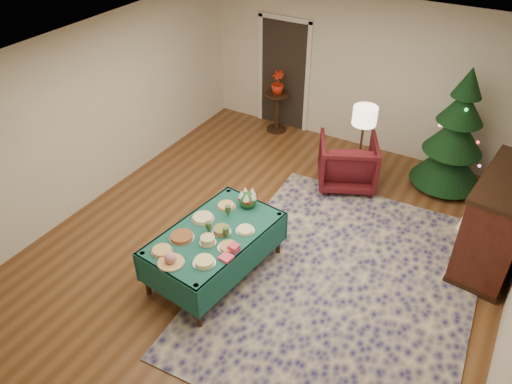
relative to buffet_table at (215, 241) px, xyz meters
The scene contains 26 objects.
room_shell 1.13m from the buffet_table, 60.23° to the left, with size 7.00×7.00×7.00m.
doorway 4.38m from the buffet_table, 106.11° to the left, with size 1.08×0.04×2.16m.
rug 1.73m from the buffet_table, 22.33° to the left, with size 3.20×4.20×0.02m, color #16134A.
buffet_table is the anchor object (origin of this frame).
platter_0 0.71m from the buffet_table, 118.86° to the right, with size 0.27×0.27×0.04m.
platter_1 0.75m from the buffet_table, 100.00° to the right, with size 0.32×0.32×0.15m.
platter_2 0.58m from the buffet_table, 67.73° to the right, with size 0.27×0.27×0.06m.
platter_3 0.43m from the buffet_table, 134.57° to the right, with size 0.32×0.32×0.05m.
platter_4 0.28m from the buffet_table, 76.98° to the right, with size 0.21×0.21×0.09m.
platter_5 0.37m from the buffet_table, 26.17° to the right, with size 0.26×0.26×0.04m.
platter_6 0.35m from the buffet_table, 151.85° to the left, with size 0.30×0.30×0.05m.
platter_7 0.19m from the buffet_table, 32.65° to the left, with size 0.24×0.24×0.07m.
platter_8 0.42m from the buffet_table, 34.30° to the left, with size 0.24×0.24×0.04m.
platter_9 0.57m from the buffet_table, 106.80° to the left, with size 0.26×0.26×0.04m.
goblet_0 0.43m from the buffet_table, 94.03° to the left, with size 0.07×0.07×0.16m.
goblet_1 0.29m from the buffet_table, ahead, with size 0.07×0.07×0.16m.
goblet_2 0.23m from the buffet_table, 146.78° to the right, with size 0.07×0.07×0.16m.
napkin_stack 0.53m from the buffet_table, 39.98° to the right, with size 0.14×0.14×0.04m, color #F84465.
gift_box 0.47m from the buffet_table, 22.47° to the right, with size 0.11×0.11×0.09m, color #DA3C5B.
centerpiece 0.74m from the buffet_table, 83.20° to the left, with size 0.25×0.25×0.29m.
armchair 2.90m from the buffet_table, 76.21° to the left, with size 0.89×0.84×0.92m, color #4D1017.
floor_lamp 2.92m from the buffet_table, 71.25° to the left, with size 0.36×0.36×1.50m.
side_table 4.07m from the buffet_table, 106.89° to the left, with size 0.43×0.43×0.77m.
potted_plant 4.08m from the buffet_table, 106.89° to the left, with size 0.25×0.44×0.25m, color #AE200C.
christmas_tree 4.18m from the buffet_table, 59.49° to the left, with size 1.49×1.49×2.05m.
piano 3.67m from the buffet_table, 33.91° to the left, with size 0.89×1.62×1.34m.
Camera 1 is at (2.45, -4.56, 4.72)m, focal length 35.00 mm.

